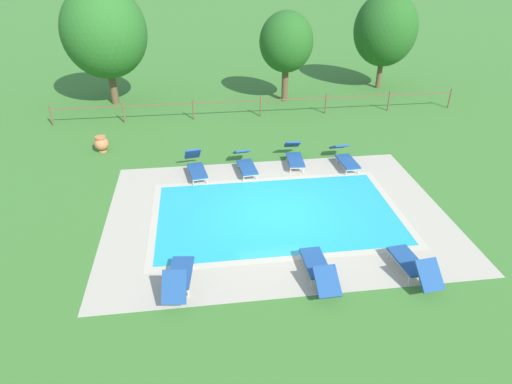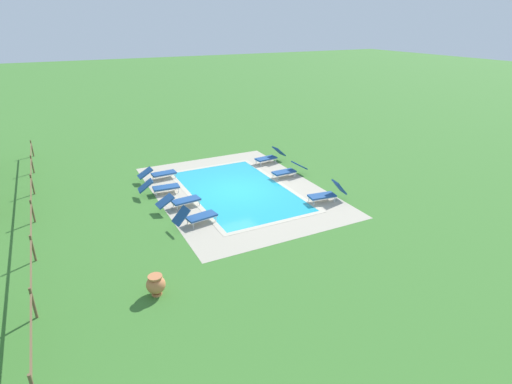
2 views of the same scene
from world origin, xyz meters
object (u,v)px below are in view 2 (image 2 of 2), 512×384
object	(u,v)px
sun_lounger_south_far	(158,173)
sun_lounger_south_mid	(289,170)
terracotta_urn_near_fence	(156,285)
sun_lounger_south_end	(270,156)
sun_lounger_north_mid	(196,216)
sun_lounger_north_near_steps	(160,187)
sun_lounger_north_end	(180,201)
sun_lounger_north_far	(327,193)

from	to	relation	value
sun_lounger_south_far	sun_lounger_south_mid	bearing A→B (deg)	-113.01
sun_lounger_south_far	terracotta_urn_near_fence	xyz separation A→B (m)	(-9.96, 2.67, 0.02)
sun_lounger_south_far	sun_lounger_south_end	world-z (taller)	sun_lounger_south_end
sun_lounger_north_mid	sun_lounger_south_far	world-z (taller)	sun_lounger_north_mid
sun_lounger_south_end	terracotta_urn_near_fence	size ratio (longest dim) A/B	2.87
sun_lounger_north_near_steps	sun_lounger_south_far	xyz separation A→B (m)	(1.99, -0.43, -0.01)
sun_lounger_north_near_steps	sun_lounger_south_end	distance (m)	7.45
sun_lounger_north_mid	sun_lounger_south_far	size ratio (longest dim) A/B	0.96
sun_lounger_north_end	terracotta_urn_near_fence	world-z (taller)	sun_lounger_north_end
sun_lounger_north_mid	sun_lounger_south_end	world-z (taller)	sun_lounger_north_mid
sun_lounger_south_end	terracotta_urn_near_fence	world-z (taller)	sun_lounger_south_end
sun_lounger_north_far	sun_lounger_south_far	xyz separation A→B (m)	(6.49, 6.49, -0.03)
terracotta_urn_near_fence	sun_lounger_north_far	bearing A→B (deg)	-69.27
sun_lounger_north_near_steps	sun_lounger_south_far	size ratio (longest dim) A/B	0.98
sun_lounger_north_near_steps	sun_lounger_north_end	world-z (taller)	sun_lounger_north_near_steps
sun_lounger_north_mid	sun_lounger_south_end	size ratio (longest dim) A/B	1.00
sun_lounger_south_far	sun_lounger_north_end	bearing A→B (deg)	179.42
sun_lounger_south_mid	sun_lounger_south_far	size ratio (longest dim) A/B	0.99
sun_lounger_north_near_steps	sun_lounger_north_mid	distance (m)	4.01
sun_lounger_south_far	terracotta_urn_near_fence	size ratio (longest dim) A/B	2.98
sun_lounger_north_mid	sun_lounger_south_end	distance (m)	8.87
sun_lounger_north_mid	sun_lounger_north_far	size ratio (longest dim) A/B	1.04
sun_lounger_north_end	terracotta_urn_near_fence	size ratio (longest dim) A/B	3.02
sun_lounger_north_far	sun_lounger_south_mid	distance (m)	3.70
sun_lounger_north_near_steps	terracotta_urn_near_fence	size ratio (longest dim) A/B	2.93
sun_lounger_north_end	terracotta_urn_near_fence	bearing A→B (deg)	156.08
sun_lounger_south_mid	sun_lounger_south_far	world-z (taller)	sun_lounger_south_mid
sun_lounger_north_near_steps	sun_lounger_north_mid	world-z (taller)	sun_lounger_north_mid
sun_lounger_north_end	sun_lounger_south_mid	size ratio (longest dim) A/B	1.02
sun_lounger_south_far	sun_lounger_south_end	size ratio (longest dim) A/B	1.04
sun_lounger_north_mid	terracotta_urn_near_fence	xyz separation A→B (m)	(-3.99, 2.72, -0.01)
sun_lounger_north_near_steps	sun_lounger_south_mid	world-z (taller)	sun_lounger_north_near_steps
sun_lounger_north_mid	sun_lounger_south_mid	bearing A→B (deg)	-64.06
terracotta_urn_near_fence	sun_lounger_south_end	bearing A→B (deg)	-44.22
sun_lounger_south_far	sun_lounger_north_far	bearing A→B (deg)	-135.04
sun_lounger_north_mid	sun_lounger_north_far	distance (m)	6.46
sun_lounger_north_near_steps	sun_lounger_north_far	size ratio (longest dim) A/B	1.06
sun_lounger_north_mid	sun_lounger_north_end	size ratio (longest dim) A/B	0.95
sun_lounger_north_end	sun_lounger_south_end	bearing A→B (deg)	-60.91
sun_lounger_north_end	sun_lounger_south_end	size ratio (longest dim) A/B	1.05
sun_lounger_north_mid	sun_lounger_north_end	xyz separation A→B (m)	(1.94, 0.09, -0.03)
sun_lounger_south_far	sun_lounger_north_near_steps	bearing A→B (deg)	167.78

